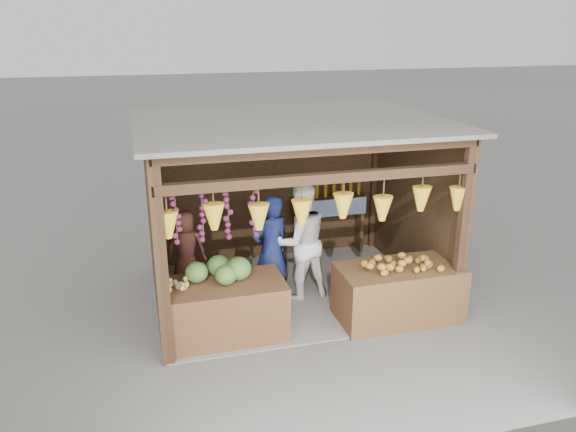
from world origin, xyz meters
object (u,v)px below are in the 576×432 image
object	(u,v)px
counter_left	(226,310)
vendor_seated	(186,249)
man_standing	(271,250)
woman_standing	(300,241)
counter_right	(398,292)

from	to	relation	value
counter_left	vendor_seated	size ratio (longest dim) A/B	1.34
man_standing	woman_standing	world-z (taller)	woman_standing
counter_left	woman_standing	size ratio (longest dim) A/B	0.86
counter_right	man_standing	distance (m)	1.90
counter_left	vendor_seated	distance (m)	1.24
counter_left	counter_right	distance (m)	2.40
man_standing	woman_standing	distance (m)	0.47
counter_left	counter_right	world-z (taller)	counter_right
counter_right	woman_standing	xyz separation A→B (m)	(-1.13, 0.99, 0.50)
counter_left	man_standing	world-z (taller)	man_standing
vendor_seated	counter_left	bearing A→B (deg)	127.54
woman_standing	vendor_seated	size ratio (longest dim) A/B	1.56
counter_right	vendor_seated	size ratio (longest dim) A/B	1.49
counter_left	counter_right	bearing A→B (deg)	-3.42
woman_standing	counter_right	bearing A→B (deg)	131.18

